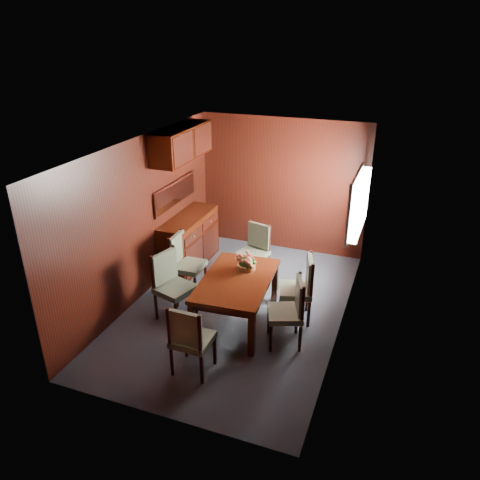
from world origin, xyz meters
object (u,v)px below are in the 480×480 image
at_px(chair_right_near, 291,308).
at_px(chair_left_near, 171,282).
at_px(flower_centerpiece, 246,261).
at_px(sideboard, 189,241).
at_px(chair_head, 190,337).
at_px(dining_table, 237,285).

bearing_deg(chair_right_near, chair_left_near, 68.75).
bearing_deg(flower_centerpiece, chair_left_near, -152.13).
distance_m(sideboard, chair_left_near, 1.58).
bearing_deg(chair_head, flower_centerpiece, 84.99).
distance_m(sideboard, flower_centerpiece, 1.76).
xyz_separation_m(sideboard, chair_right_near, (2.18, -1.52, 0.07)).
distance_m(chair_left_near, chair_head, 1.28).
distance_m(chair_left_near, chair_right_near, 1.72).
xyz_separation_m(sideboard, chair_head, (1.24, -2.52, 0.07)).
relative_size(sideboard, chair_left_near, 1.40).
height_order(dining_table, chair_head, chair_head).
distance_m(sideboard, chair_head, 2.81).
distance_m(chair_right_near, chair_head, 1.37).
height_order(chair_right_near, chair_head, same).
relative_size(chair_left_near, chair_head, 1.06).
bearing_deg(chair_left_near, flower_centerpiece, 134.26).
bearing_deg(chair_head, chair_left_near, 128.21).
relative_size(sideboard, flower_centerpiece, 4.96).
distance_m(dining_table, chair_head, 1.22).
height_order(chair_left_near, chair_right_near, chair_left_near).
relative_size(dining_table, flower_centerpiece, 5.36).
relative_size(chair_left_near, chair_right_near, 1.06).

